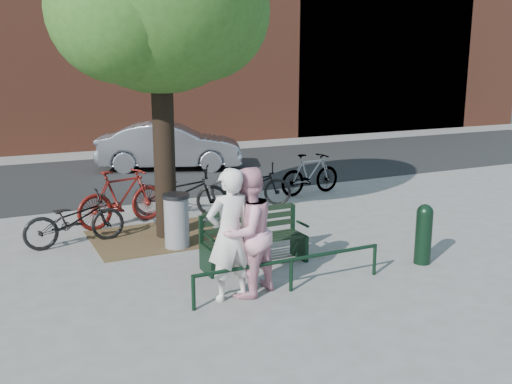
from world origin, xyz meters
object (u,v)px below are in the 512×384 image
person_left (230,235)px  litter_bin (177,221)px  park_bench (253,236)px  parked_car (170,146)px  bollard (424,232)px  person_right (247,232)px  bicycle_c (181,192)px

person_left → litter_bin: (0.05, 2.50, -0.44)m
park_bench → parked_car: size_ratio=0.39×
person_left → bollard: bearing=174.2°
person_left → person_right: (0.29, 0.03, -0.01)m
person_left → litter_bin: size_ratio=1.90×
park_bench → parked_car: 9.06m
litter_bin → parked_car: 7.91m
litter_bin → bicycle_c: size_ratio=0.47×
parked_car → person_left: bearing=-171.8°
park_bench → litter_bin: 1.61m
litter_bin → park_bench: bearing=-58.4°
person_right → bollard: person_right is taller
litter_bin → bicycle_c: (0.76, 2.02, 0.05)m
parked_car → bollard: bearing=-152.5°
person_left → bicycle_c: person_left is taller
person_right → parked_car: 10.25m
litter_bin → person_right: bearing=-84.7°
bollard → bicycle_c: 5.29m
park_bench → person_left: person_left is taller
park_bench → person_left: (-0.90, -1.13, 0.46)m
bollard → litter_bin: 4.26m
bollard → bicycle_c: (-2.63, 4.59, 0.01)m
park_bench → parked_car: (1.47, 8.94, 0.25)m
park_bench → litter_bin: litter_bin is taller
park_bench → parked_car: bearing=80.7°
bicycle_c → person_right: bearing=-158.9°
bollard → litter_bin: bollard is taller
person_right → bicycle_c: (0.53, 4.49, -0.38)m
bollard → parked_car: bearing=96.1°
litter_bin → parked_car: bearing=73.0°
bicycle_c → litter_bin: bearing=-172.9°
park_bench → litter_bin: (-0.85, 1.38, 0.02)m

